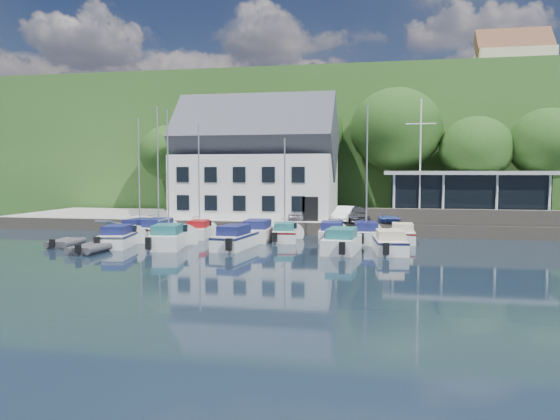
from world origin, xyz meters
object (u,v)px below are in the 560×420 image
at_px(boat_r2_2, 235,237).
at_px(boat_r1_7, 402,233).
at_px(boat_r1_0, 139,182).
at_px(boat_r1_6, 367,179).
at_px(boat_r2_4, 390,241).
at_px(car_dgrey, 356,214).
at_px(club_pavilion, 464,196).
at_px(car_silver, 296,213).
at_px(boat_r2_1, 168,175).
at_px(boat_r2_0, 119,236).
at_px(flagpole, 420,161).
at_px(harbor_building, 256,168).
at_px(boat_r1_2, 199,184).
at_px(car_white, 345,214).
at_px(boat_r1_1, 158,178).
at_px(dinghy_0, 66,242).
at_px(car_blue, 387,215).
at_px(boat_r1_5, 332,231).
at_px(dinghy_1, 90,247).
at_px(boat_r1_3, 258,230).

bearing_deg(boat_r2_2, boat_r1_7, 32.33).
height_order(boat_r1_0, boat_r1_6, boat_r1_6).
bearing_deg(boat_r2_4, car_dgrey, 98.25).
relative_size(club_pavilion, boat_r2_4, 2.42).
xyz_separation_m(car_silver, boat_r2_1, (-6.62, -11.49, 3.24)).
bearing_deg(boat_r2_0, boat_r1_7, 7.10).
distance_m(car_dgrey, boat_r2_4, 10.37).
bearing_deg(flagpole, harbor_building, 165.73).
distance_m(harbor_building, car_dgrey, 10.68).
relative_size(boat_r1_0, boat_r2_4, 1.57).
xyz_separation_m(boat_r1_2, boat_r2_2, (4.27, -5.11, -3.36)).
xyz_separation_m(club_pavilion, flagpole, (-3.80, -3.11, 2.83)).
height_order(car_dgrey, boat_r2_4, car_dgrey).
xyz_separation_m(car_silver, car_dgrey, (5.14, -1.04, 0.06)).
bearing_deg(car_white, boat_r1_1, -148.52).
distance_m(boat_r2_2, dinghy_0, 11.53).
height_order(car_white, boat_r1_6, boat_r1_6).
xyz_separation_m(car_dgrey, car_blue, (2.46, 0.03, -0.03)).
relative_size(car_blue, boat_r2_4, 0.63).
height_order(boat_r1_5, boat_r2_2, boat_r2_2).
distance_m(boat_r1_1, boat_r2_2, 9.27).
height_order(car_white, boat_r2_0, car_white).
xyz_separation_m(boat_r2_1, dinghy_1, (-3.93, -3.09, -4.45)).
height_order(club_pavilion, car_silver, club_pavilion).
bearing_deg(boat_r1_7, flagpole, 73.25).
xyz_separation_m(boat_r2_0, boat_r2_4, (17.98, 0.53, -0.00)).
bearing_deg(boat_r2_0, boat_r1_2, 47.00).
xyz_separation_m(boat_r1_6, boat_r2_2, (-8.35, -4.83, -3.76)).
relative_size(car_blue, boat_r1_1, 0.37).
bearing_deg(boat_r2_2, boat_r2_4, 6.42).
bearing_deg(harbor_building, boat_r1_0, -130.02).
relative_size(club_pavilion, boat_r1_2, 1.59).
height_order(car_silver, boat_r1_2, boat_r1_2).
bearing_deg(dinghy_1, car_white, 43.99).
bearing_deg(car_silver, boat_r2_2, -112.38).
bearing_deg(dinghy_0, car_silver, 38.49).
relative_size(boat_r1_0, boat_r1_1, 0.93).
xyz_separation_m(car_blue, boat_r2_0, (-17.79, -10.55, -0.86)).
bearing_deg(boat_r2_2, harbor_building, 104.58).
height_order(club_pavilion, dinghy_0, club_pavilion).
bearing_deg(club_pavilion, boat_r1_1, -159.06).
bearing_deg(boat_r2_1, dinghy_0, 177.15).
bearing_deg(boat_r2_1, boat_r1_1, 110.34).
bearing_deg(boat_r1_6, boat_r2_4, -77.26).
bearing_deg(boat_r2_0, boat_r1_5, 12.14).
relative_size(boat_r1_3, boat_r2_1, 0.69).
bearing_deg(boat_r1_7, boat_r1_2, 179.63).
xyz_separation_m(car_white, boat_r2_4, (3.55, -9.84, -0.90)).
bearing_deg(boat_r1_3, car_white, 38.19).
bearing_deg(boat_r1_5, boat_r1_1, 179.87).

